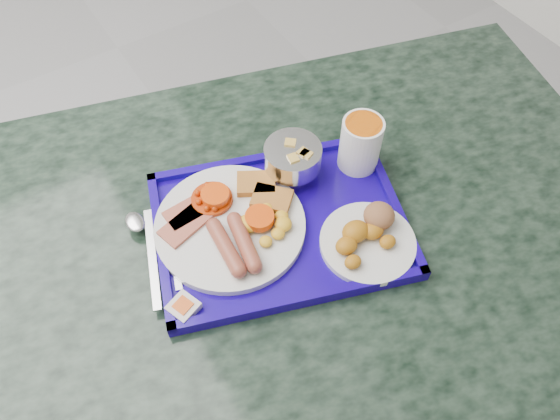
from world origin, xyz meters
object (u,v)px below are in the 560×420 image
at_px(main_plate, 234,223).
at_px(tray, 280,226).
at_px(bread_plate, 368,236).
at_px(table, 287,295).
at_px(fruit_bowl, 293,157).
at_px(juice_cup, 361,142).

bearing_deg(main_plate, tray, -27.81).
xyz_separation_m(tray, bread_plate, (0.10, -0.10, 0.02)).
bearing_deg(table, fruit_bowl, 54.02).
height_order(tray, bread_plate, bread_plate).
relative_size(tray, bread_plate, 3.12).
bearing_deg(tray, table, -92.06).
distance_m(table, juice_cup, 0.34).
height_order(table, juice_cup, juice_cup).
xyz_separation_m(table, main_plate, (-0.07, 0.06, 0.23)).
bearing_deg(fruit_bowl, main_plate, -163.26).
height_order(fruit_bowl, juice_cup, juice_cup).
xyz_separation_m(main_plate, fruit_bowl, (0.14, 0.04, 0.03)).
height_order(tray, juice_cup, juice_cup).
distance_m(bread_plate, juice_cup, 0.17).
bearing_deg(juice_cup, tray, -168.52).
distance_m(table, main_plate, 0.25).
xyz_separation_m(table, tray, (0.00, 0.03, 0.21)).
relative_size(main_plate, bread_plate, 1.60).
bearing_deg(main_plate, fruit_bowl, 16.74).
height_order(tray, main_plate, main_plate).
relative_size(table, juice_cup, 14.35).
distance_m(fruit_bowl, juice_cup, 0.12).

